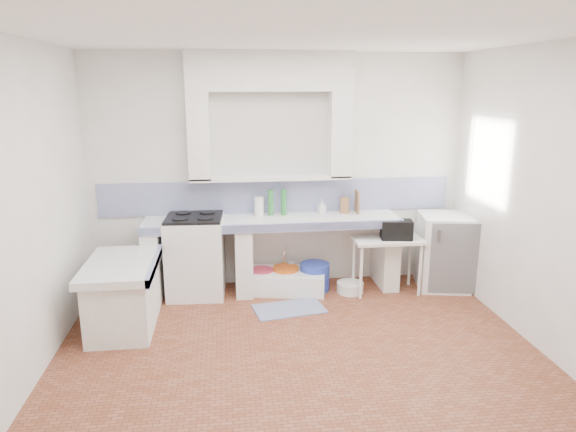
{
  "coord_description": "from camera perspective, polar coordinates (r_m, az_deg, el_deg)",
  "views": [
    {
      "loc": [
        -0.62,
        -4.17,
        2.42
      ],
      "look_at": [
        0.0,
        1.0,
        1.1
      ],
      "focal_mm": 32.26,
      "sensor_mm": 36.0,
      "label": 1
    }
  ],
  "objects": [
    {
      "name": "floor",
      "position": [
        4.86,
        1.47,
        -15.65
      ],
      "size": [
        4.5,
        4.5,
        0.0
      ],
      "primitive_type": "plane",
      "color": "brown",
      "rests_on": "ground"
    },
    {
      "name": "ceiling",
      "position": [
        4.23,
        1.72,
        19.39
      ],
      "size": [
        4.5,
        4.5,
        0.0
      ],
      "primitive_type": "plane",
      "rotation": [
        3.14,
        0.0,
        0.0
      ],
      "color": "white",
      "rests_on": "ground"
    },
    {
      "name": "wall_back",
      "position": [
        6.28,
        -1.1,
        4.88
      ],
      "size": [
        4.5,
        0.0,
        4.5
      ],
      "primitive_type": "plane",
      "rotation": [
        1.57,
        0.0,
        0.0
      ],
      "color": "white",
      "rests_on": "ground"
    },
    {
      "name": "wall_front",
      "position": [
        2.47,
        8.51,
        -10.26
      ],
      "size": [
        4.5,
        0.0,
        4.5
      ],
      "primitive_type": "plane",
      "rotation": [
        -1.57,
        0.0,
        0.0
      ],
      "color": "white",
      "rests_on": "ground"
    },
    {
      "name": "wall_left",
      "position": [
        4.59,
        -27.45,
        -0.24
      ],
      "size": [
        0.0,
        4.5,
        4.5
      ],
      "primitive_type": "plane",
      "rotation": [
        1.57,
        0.0,
        1.57
      ],
      "color": "white",
      "rests_on": "ground"
    },
    {
      "name": "wall_right",
      "position": [
        5.16,
        27.13,
        1.26
      ],
      "size": [
        0.0,
        4.5,
        4.5
      ],
      "primitive_type": "plane",
      "rotation": [
        1.57,
        0.0,
        -1.57
      ],
      "color": "white",
      "rests_on": "ground"
    },
    {
      "name": "alcove_mass",
      "position": [
        6.06,
        -2.01,
        15.69
      ],
      "size": [
        1.9,
        0.25,
        0.45
      ],
      "primitive_type": "cube",
      "color": "white",
      "rests_on": "ground"
    },
    {
      "name": "window_frame",
      "position": [
        6.23,
        22.62,
        5.58
      ],
      "size": [
        0.35,
        0.86,
        1.06
      ],
      "primitive_type": "cube",
      "color": "#341B10",
      "rests_on": "ground"
    },
    {
      "name": "lace_valance",
      "position": [
        6.12,
        21.77,
        9.12
      ],
      "size": [
        0.01,
        0.84,
        0.24
      ],
      "primitive_type": "cube",
      "color": "white",
      "rests_on": "ground"
    },
    {
      "name": "counter_slab",
      "position": [
        6.09,
        -1.72,
        -0.61
      ],
      "size": [
        3.0,
        0.6,
        0.08
      ],
      "primitive_type": "cube",
      "color": "white",
      "rests_on": "ground"
    },
    {
      "name": "counter_lip",
      "position": [
        5.82,
        -1.47,
        -1.31
      ],
      "size": [
        3.0,
        0.04,
        0.1
      ],
      "primitive_type": "cube",
      "color": "navy",
      "rests_on": "ground"
    },
    {
      "name": "counter_pier_left",
      "position": [
        6.26,
        -14.61,
        -4.97
      ],
      "size": [
        0.2,
        0.55,
        0.82
      ],
      "primitive_type": "cube",
      "color": "white",
      "rests_on": "ground"
    },
    {
      "name": "counter_pier_mid",
      "position": [
        6.2,
        -4.93,
        -4.73
      ],
      "size": [
        0.2,
        0.55,
        0.82
      ],
      "primitive_type": "cube",
      "color": "white",
      "rests_on": "ground"
    },
    {
      "name": "counter_pier_right",
      "position": [
        6.49,
        10.74,
        -4.06
      ],
      "size": [
        0.2,
        0.55,
        0.82
      ],
      "primitive_type": "cube",
      "color": "white",
      "rests_on": "ground"
    },
    {
      "name": "peninsula_top",
      "position": [
        5.47,
        -17.92,
        -5.26
      ],
      "size": [
        0.7,
        1.1,
        0.08
      ],
      "primitive_type": "cube",
      "color": "white",
      "rests_on": "ground"
    },
    {
      "name": "peninsula_base",
      "position": [
        5.59,
        -17.65,
        -8.65
      ],
      "size": [
        0.6,
        1.0,
        0.62
      ],
      "primitive_type": "cube",
      "color": "white",
      "rests_on": "ground"
    },
    {
      "name": "peninsula_lip",
      "position": [
        5.41,
        -14.48,
        -5.21
      ],
      "size": [
        0.04,
        1.1,
        0.1
      ],
      "primitive_type": "cube",
      "color": "navy",
      "rests_on": "ground"
    },
    {
      "name": "backsplash",
      "position": [
        6.32,
        -1.07,
        2.18
      ],
      "size": [
        4.27,
        0.03,
        0.4
      ],
      "primitive_type": "cube",
      "color": "navy",
      "rests_on": "ground"
    },
    {
      "name": "stove",
      "position": [
        6.19,
        -10.12,
        -4.43
      ],
      "size": [
        0.69,
        0.67,
        0.93
      ],
      "primitive_type": "cube",
      "rotation": [
        0.0,
        0.0,
        -0.06
      ],
      "color": "white",
      "rests_on": "ground"
    },
    {
      "name": "sink",
      "position": [
        6.3,
        -0.24,
        -7.27
      ],
      "size": [
        1.0,
        0.66,
        0.22
      ],
      "primitive_type": "cube",
      "rotation": [
        0.0,
        0.0,
        -0.18
      ],
      "color": "white",
      "rests_on": "ground"
    },
    {
      "name": "side_table",
      "position": [
        6.3,
        10.78,
        -5.34
      ],
      "size": [
        0.81,
        0.45,
        0.04
      ],
      "primitive_type": "cube",
      "rotation": [
        0.0,
        0.0,
        0.0
      ],
      "color": "white",
      "rests_on": "ground"
    },
    {
      "name": "fridge",
      "position": [
        6.59,
        16.78,
        -3.74
      ],
      "size": [
        0.69,
        0.69,
        0.91
      ],
      "primitive_type": "cube",
      "rotation": [
        0.0,
        0.0,
        -0.18
      ],
      "color": "white",
      "rests_on": "ground"
    },
    {
      "name": "bucket_red",
      "position": [
        6.31,
        -2.91,
        -7.03
      ],
      "size": [
        0.36,
        0.36,
        0.27
      ],
      "primitive_type": "cylinder",
      "rotation": [
        0.0,
        0.0,
        -0.32
      ],
      "color": "#D42F4E",
      "rests_on": "ground"
    },
    {
      "name": "bucket_orange",
      "position": [
        6.32,
        -0.26,
        -6.88
      ],
      "size": [
        0.4,
        0.4,
        0.29
      ],
      "primitive_type": "cylinder",
      "rotation": [
        0.0,
        0.0,
        0.38
      ],
      "color": "#DA5611",
      "rests_on": "ground"
    },
    {
      "name": "bucket_blue",
      "position": [
        6.32,
        2.96,
        -6.69
      ],
      "size": [
        0.37,
        0.37,
        0.33
      ],
      "primitive_type": "cylinder",
      "rotation": [
        0.0,
        0.0,
        0.06
      ],
      "color": "#233BAE",
      "rests_on": "ground"
    },
    {
      "name": "basin_white",
      "position": [
        6.31,
        6.87,
        -7.82
      ],
      "size": [
        0.38,
        0.38,
        0.12
      ],
      "primitive_type": "cylinder",
      "rotation": [
        0.0,
        0.0,
        0.23
      ],
      "color": "white",
      "rests_on": "ground"
    },
    {
      "name": "water_bottle_a",
      "position": [
        6.46,
        0.02,
        -6.46
      ],
      "size": [
        0.09,
        0.09,
        0.27
      ],
      "primitive_type": "cylinder",
      "rotation": [
        0.0,
        0.0,
        0.35
      ],
      "color": "silver",
      "rests_on": "ground"
    },
    {
      "name": "water_bottle_b",
      "position": [
        6.45,
        0.33,
        -6.32
      ],
      "size": [
        0.09,
        0.09,
        0.31
      ],
      "primitive_type": "cylinder",
      "rotation": [
        0.0,
        0.0,
        -0.06
      ],
      "color": "silver",
      "rests_on": "ground"
    },
    {
      "name": "black_bag",
      "position": [
        6.15,
        11.87,
        -1.48
      ],
      "size": [
        0.38,
        0.26,
        0.22
      ],
      "primitive_type": "cube",
      "rotation": [
        0.0,
        0.0,
        -0.15
      ],
      "color": "black",
      "rests_on": "side_table"
    },
    {
      "name": "green_bottle_a",
      "position": [
        6.19,
        -1.93,
        1.48
      ],
      "size": [
        0.07,
        0.07,
        0.31
      ],
      "primitive_type": "cylinder",
      "rotation": [
        0.0,
        0.0,
        -0.05
      ],
      "color": "#2B7C34",
      "rests_on": "counter_slab"
    },
    {
      "name": "green_bottle_b",
      "position": [
        6.2,
        -0.46,
        1.55
      ],
      "size": [
        0.08,
        0.08,
        0.32
      ],
      "primitive_type": "cylinder",
      "rotation": [
        0.0,
        0.0,
        -0.12
      ],
      "color": "#2B7C34",
      "rests_on": "counter_slab"
    },
    {
      "name": "knife_block",
      "position": [
        6.34,
        6.24,
        1.19
      ],
      "size": [
        0.11,
        0.09,
        0.2
      ],
      "primitive_type": "cube",
      "rotation": [
        0.0,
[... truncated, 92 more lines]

